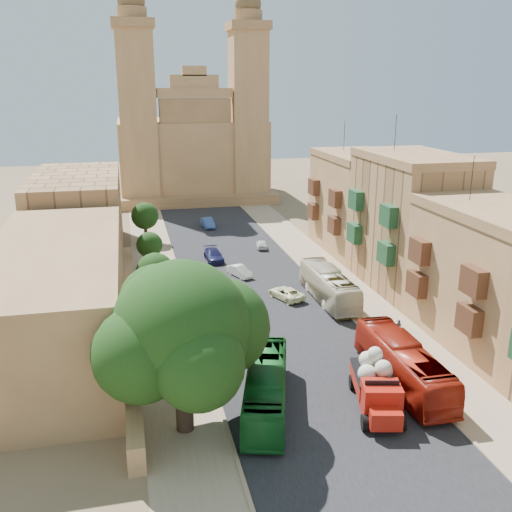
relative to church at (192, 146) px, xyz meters
name	(u,v)px	position (x,y,z in m)	size (l,w,h in m)	color
ground	(355,446)	(0.00, -78.61, -9.52)	(260.00, 260.00, 0.00)	brown
road_surface	(248,281)	(0.00, -48.61, -9.51)	(14.00, 140.00, 0.01)	black
sidewalk_east	(331,275)	(9.50, -48.61, -9.51)	(5.00, 140.00, 0.01)	#977F63
sidewalk_west	(159,288)	(-9.50, -48.61, -9.51)	(5.00, 140.00, 0.01)	#977F63
kerb_east	(310,276)	(7.00, -48.61, -9.46)	(0.25, 140.00, 0.12)	#977F63
kerb_west	(183,285)	(-7.00, -48.61, -9.46)	(0.25, 140.00, 0.12)	#977F63
townhouse_b	(493,276)	(15.95, -67.61, -3.86)	(9.00, 14.00, 14.90)	#A17548
townhouse_c	(410,221)	(15.95, -53.61, -2.61)	(9.00, 14.00, 17.40)	#AC7C4E
townhouse_d	(357,202)	(15.95, -39.61, -3.36)	(9.00, 14.00, 15.90)	#A17548
west_wall	(130,319)	(-12.50, -58.61, -8.62)	(1.00, 40.00, 1.80)	#A17548
west_building_low	(57,297)	(-18.00, -60.61, -5.32)	(10.00, 28.00, 8.40)	olive
west_building_mid	(79,216)	(-18.00, -34.61, -4.52)	(10.00, 22.00, 10.00)	#AC7C4E
church	(192,146)	(0.00, 0.00, 0.00)	(28.00, 22.50, 36.30)	#A17548
ficus_tree	(183,334)	(-9.40, -74.61, -3.13)	(10.80, 9.93, 10.80)	#322319
street_tree_a	(165,329)	(-10.00, -66.61, -6.27)	(3.16, 3.16, 4.86)	#322319
street_tree_b	(155,272)	(-10.00, -54.61, -5.82)	(3.59, 3.59, 5.52)	#322319
street_tree_c	(150,245)	(-10.00, -42.61, -6.50)	(2.94, 2.94, 4.51)	#322319
street_tree_d	(145,216)	(-10.00, -30.61, -5.83)	(3.58, 3.58, 5.50)	#322319
red_truck	(377,385)	(2.89, -75.03, -7.81)	(3.95, 7.00, 3.88)	#B2190D
olive_pickup	(338,301)	(6.50, -58.61, -8.59)	(2.16, 4.61, 1.89)	#495B22
bus_green_north	(266,388)	(-4.09, -73.43, -8.01)	(2.52, 10.78, 3.00)	#135C20
bus_red_east	(403,364)	(6.01, -72.60, -7.93)	(2.67, 11.39, 3.17)	#9F1E0F
bus_cream_east	(329,286)	(6.50, -55.98, -7.97)	(2.60, 11.11, 3.09)	beige
car_blue_a	(229,330)	(-4.52, -62.01, -8.95)	(1.33, 3.32, 1.13)	#4691CB
car_white_a	(240,271)	(-0.50, -46.91, -8.92)	(1.26, 3.62, 1.19)	white
car_cream	(286,293)	(2.60, -54.62, -8.93)	(1.93, 4.20, 1.17)	#FCFAC2
car_dkblue	(214,255)	(-2.44, -40.51, -8.83)	(1.91, 4.71, 1.37)	#171944
car_white_b	(261,244)	(4.40, -36.52, -8.97)	(1.30, 3.22, 1.10)	silver
car_blue_b	(208,223)	(-0.75, -23.88, -8.82)	(1.47, 4.22, 1.39)	#3A5DA8
pedestrian_a	(398,328)	(9.38, -65.17, -8.76)	(0.55, 0.36, 1.51)	#242227
pedestrian_c	(353,302)	(7.73, -59.27, -8.53)	(1.16, 0.48, 1.97)	#2E2E2E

